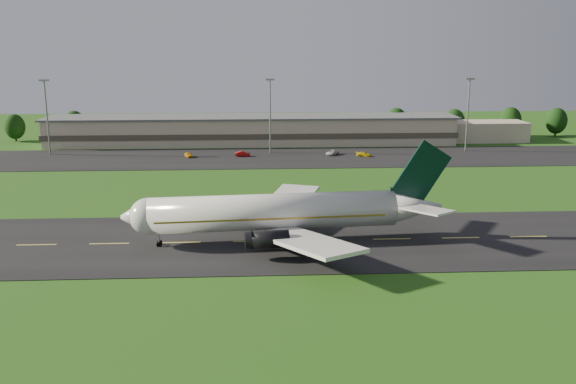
{
  "coord_description": "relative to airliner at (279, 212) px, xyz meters",
  "views": [
    {
      "loc": [
        0.41,
        -95.42,
        30.79
      ],
      "look_at": [
        6.01,
        8.0,
        6.0
      ],
      "focal_mm": 40.0,
      "sensor_mm": 36.0,
      "label": 1
    }
  ],
  "objects": [
    {
      "name": "apron",
      "position": [
        -4.16,
        71.93,
        -4.61
      ],
      "size": [
        260.0,
        30.0,
        0.1
      ],
      "primitive_type": "cube",
      "color": "black",
      "rests_on": "ground"
    },
    {
      "name": "airliner",
      "position": [
        0.0,
        0.0,
        0.0
      ],
      "size": [
        51.29,
        42.05,
        15.57
      ],
      "rotation": [
        0.0,
        0.0,
        0.08
      ],
      "color": "silver",
      "rests_on": "ground"
    },
    {
      "name": "terminal",
      "position": [
        2.24,
        96.12,
        -0.67
      ],
      "size": [
        145.0,
        16.0,
        8.4
      ],
      "color": "#C3AF95",
      "rests_on": "ground"
    },
    {
      "name": "light_mast_west",
      "position": [
        -59.16,
        79.93,
        8.08
      ],
      "size": [
        2.4,
        1.2,
        20.35
      ],
      "color": "gray",
      "rests_on": "ground"
    },
    {
      "name": "tree_line",
      "position": [
        31.77,
        105.89,
        0.25
      ],
      "size": [
        194.67,
        8.98,
        9.62
      ],
      "color": "black",
      "rests_on": "ground"
    },
    {
      "name": "light_mast_centre",
      "position": [
        0.84,
        79.93,
        8.08
      ],
      "size": [
        2.4,
        1.2,
        20.35
      ],
      "color": "gray",
      "rests_on": "ground"
    },
    {
      "name": "light_mast_east",
      "position": [
        55.84,
        79.93,
        8.08
      ],
      "size": [
        2.4,
        1.2,
        20.35
      ],
      "color": "gray",
      "rests_on": "ground"
    },
    {
      "name": "taxiway",
      "position": [
        -4.16,
        -0.07,
        -4.61
      ],
      "size": [
        220.0,
        30.0,
        0.1
      ],
      "primitive_type": "cube",
      "color": "black",
      "rests_on": "ground"
    },
    {
      "name": "ground",
      "position": [
        -4.16,
        -0.07,
        -4.66
      ],
      "size": [
        360.0,
        360.0,
        0.0
      ],
      "primitive_type": "plane",
      "color": "#1D4711",
      "rests_on": "ground"
    },
    {
      "name": "service_vehicle_b",
      "position": [
        -6.73,
        74.21,
        -3.89
      ],
      "size": [
        4.08,
        1.51,
        1.33
      ],
      "primitive_type": "imported",
      "rotation": [
        0.0,
        0.0,
        1.59
      ],
      "color": "#A00B0A",
      "rests_on": "apron"
    },
    {
      "name": "service_vehicle_c",
      "position": [
        17.52,
        75.27,
        -3.92
      ],
      "size": [
        4.4,
        5.0,
        1.28
      ],
      "primitive_type": "imported",
      "rotation": [
        0.0,
        0.0,
        -0.61
      ],
      "color": "silver",
      "rests_on": "apron"
    },
    {
      "name": "service_vehicle_d",
      "position": [
        25.69,
        72.53,
        -3.98
      ],
      "size": [
        4.34,
        2.97,
        1.17
      ],
      "primitive_type": "imported",
      "rotation": [
        0.0,
        0.0,
        1.2
      ],
      "color": "yellow",
      "rests_on": "apron"
    },
    {
      "name": "service_vehicle_a",
      "position": [
        -21.12,
        73.9,
        -3.94
      ],
      "size": [
        2.73,
        3.94,
        1.25
      ],
      "primitive_type": "imported",
      "rotation": [
        0.0,
        0.0,
        0.38
      ],
      "color": "#E4A30D",
      "rests_on": "apron"
    }
  ]
}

